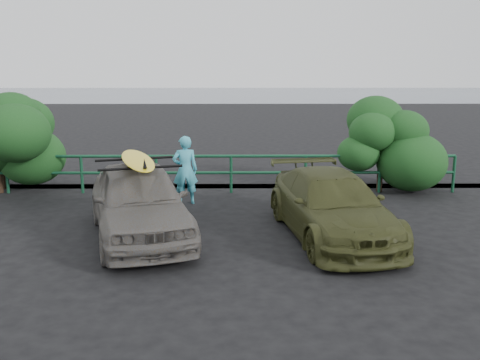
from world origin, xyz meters
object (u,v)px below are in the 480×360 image
object	(u,v)px
olive_vehicle	(332,206)
surfboard	(137,160)
sedan	(139,201)
man	(185,170)
guardrail	(194,174)

from	to	relation	value
olive_vehicle	surfboard	xyz separation A→B (m)	(-3.82, -0.01, 0.93)
olive_vehicle	sedan	bearing A→B (deg)	171.16
olive_vehicle	surfboard	distance (m)	3.93
man	surfboard	bearing A→B (deg)	67.25
guardrail	sedan	world-z (taller)	sedan
sedan	man	xyz separation A→B (m)	(0.67, 2.67, 0.11)
olive_vehicle	man	size ratio (longest dim) A/B	2.59
sedan	olive_vehicle	distance (m)	3.82
guardrail	sedan	distance (m)	3.90
sedan	surfboard	bearing A→B (deg)	-106.97
olive_vehicle	man	distance (m)	4.13
olive_vehicle	man	xyz separation A→B (m)	(-3.15, 2.66, 0.21)
surfboard	sedan	bearing A→B (deg)	73.03
olive_vehicle	guardrail	bearing A→B (deg)	119.56
man	surfboard	distance (m)	2.85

